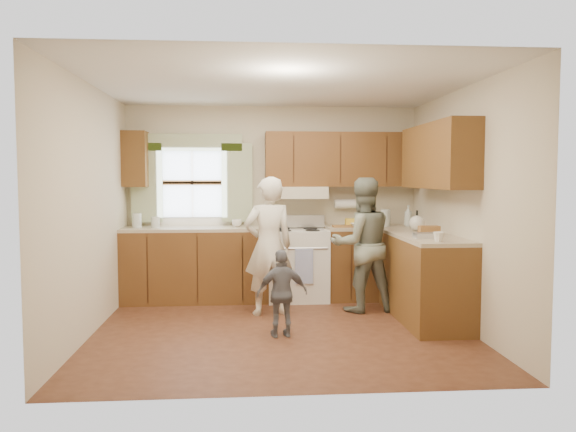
{
  "coord_description": "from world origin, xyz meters",
  "views": [
    {
      "loc": [
        -0.36,
        -5.67,
        1.58
      ],
      "look_at": [
        0.1,
        0.4,
        1.15
      ],
      "focal_mm": 35.0,
      "sensor_mm": 36.0,
      "label": 1
    }
  ],
  "objects": [
    {
      "name": "room",
      "position": [
        0.0,
        0.0,
        1.25
      ],
      "size": [
        3.8,
        3.8,
        3.8
      ],
      "color": "#472316",
      "rests_on": "ground"
    },
    {
      "name": "kitchen_fixtures",
      "position": [
        0.61,
        1.08,
        0.84
      ],
      "size": [
        3.8,
        2.25,
        2.15
      ],
      "color": "#41210E",
      "rests_on": "ground"
    },
    {
      "name": "stove",
      "position": [
        0.3,
        1.44,
        0.47
      ],
      "size": [
        0.76,
        0.67,
        1.07
      ],
      "color": "silver",
      "rests_on": "ground"
    },
    {
      "name": "child",
      "position": [
        -0.01,
        -0.24,
        0.43
      ],
      "size": [
        0.53,
        0.28,
        0.87
      ],
      "primitive_type": "imported",
      "rotation": [
        0.0,
        0.0,
        3.28
      ],
      "color": "slate",
      "rests_on": "ground"
    },
    {
      "name": "woman_left",
      "position": [
        -0.1,
        0.68,
        0.79
      ],
      "size": [
        0.65,
        0.5,
        1.58
      ],
      "primitive_type": "imported",
      "rotation": [
        0.0,
        0.0,
        3.37
      ],
      "color": "silver",
      "rests_on": "ground"
    },
    {
      "name": "woman_right",
      "position": [
        1.0,
        0.77,
        0.78
      ],
      "size": [
        0.84,
        0.69,
        1.57
      ],
      "primitive_type": "imported",
      "rotation": [
        0.0,
        0.0,
        3.28
      ],
      "color": "#263F2D",
      "rests_on": "ground"
    }
  ]
}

